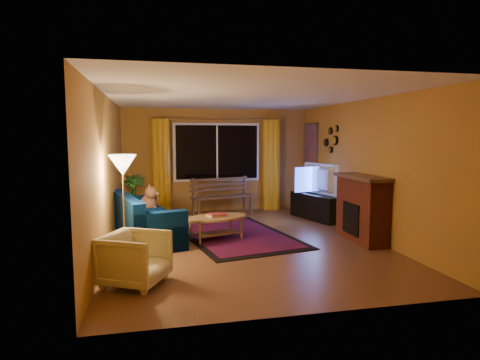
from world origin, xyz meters
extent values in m
cube|color=brown|center=(0.00, 0.00, -0.01)|extent=(4.50, 6.00, 0.02)
cube|color=white|center=(0.00, 0.00, 2.51)|extent=(4.50, 6.00, 0.02)
cube|color=#B47D31|center=(0.00, 3.01, 1.25)|extent=(4.50, 0.02, 2.50)
cube|color=#B47D31|center=(-2.26, 0.00, 1.25)|extent=(0.02, 6.00, 2.50)
cube|color=#B47D31|center=(2.26, 0.00, 1.25)|extent=(0.02, 6.00, 2.50)
cube|color=black|center=(0.00, 2.94, 1.45)|extent=(2.00, 0.02, 1.30)
cylinder|color=#BF8C3F|center=(0.00, 2.90, 2.25)|extent=(3.20, 0.03, 0.03)
cylinder|color=gold|center=(-1.35, 2.88, 1.12)|extent=(0.36, 0.36, 2.24)
cylinder|color=gold|center=(1.35, 2.88, 1.12)|extent=(0.36, 0.36, 2.24)
cube|color=#4B3626|center=(0.03, 2.36, 0.22)|extent=(1.53, 0.79, 0.44)
imported|color=#235B1E|center=(-2.00, 2.63, 0.48)|extent=(0.60, 0.60, 0.96)
cube|color=#021B44|center=(-1.68, 0.45, 0.41)|extent=(1.37, 2.19, 0.82)
imported|color=beige|center=(-1.77, -1.75, 0.36)|extent=(0.90, 0.92, 0.72)
cylinder|color=#BF8C3F|center=(-1.96, -0.72, 0.79)|extent=(0.30, 0.30, 1.58)
cube|color=maroon|center=(-0.06, 0.42, 0.01)|extent=(2.30, 3.12, 0.02)
cylinder|color=#B5894B|center=(-0.46, 0.19, 0.21)|extent=(1.44, 1.44, 0.42)
cube|color=black|center=(2.00, 1.49, 0.28)|extent=(0.82, 1.42, 0.56)
imported|color=black|center=(2.00, 1.49, 0.90)|extent=(0.46, 1.18, 0.68)
cube|color=maroon|center=(2.05, -0.40, 0.55)|extent=(0.40, 1.20, 1.10)
cube|color=#C54910|center=(2.22, 2.45, 1.65)|extent=(0.04, 0.76, 0.96)
camera|label=1|loc=(-1.52, -6.74, 1.84)|focal=30.00mm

